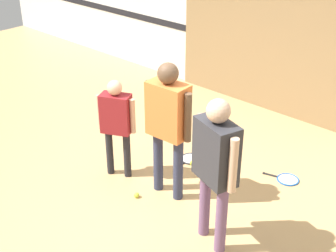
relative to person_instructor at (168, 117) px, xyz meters
The scene contains 10 objects.
ground_plane 1.09m from the person_instructor, 66.69° to the right, with size 16.00×16.00×0.00m, color tan.
wall_back 3.03m from the person_instructor, 88.07° to the left, with size 16.00×0.07×3.20m.
wall_panel 2.96m from the person_instructor, 100.00° to the left, with size 3.35×0.05×2.18m.
person_instructor is the anchor object (origin of this frame).
person_student_left 0.80m from the person_instructor, behind, with size 0.46×0.35×1.33m.
person_student_right 0.99m from the person_instructor, 19.72° to the right, with size 0.61×0.39×1.68m.
racket_spare_on_floor 1.34m from the person_instructor, 110.41° to the left, with size 0.31×0.50×0.03m.
racket_second_spare 1.88m from the person_instructor, 52.59° to the left, with size 0.51×0.35×0.03m.
tennis_ball_near_instructor 1.10m from the person_instructor, 123.37° to the right, with size 0.07×0.07×0.07m, color #CCE038.
tennis_ball_by_spare_racket 1.25m from the person_instructor, 104.87° to the left, with size 0.07×0.07×0.07m, color #CCE038.
Camera 1 is at (3.10, -3.29, 3.46)m, focal length 50.00 mm.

